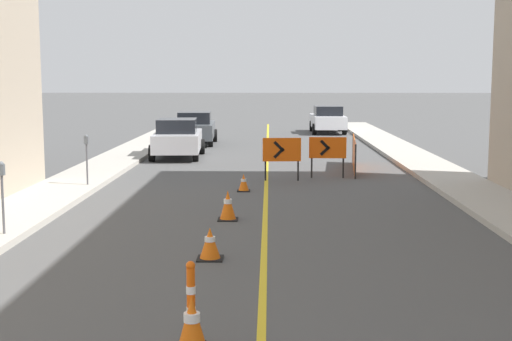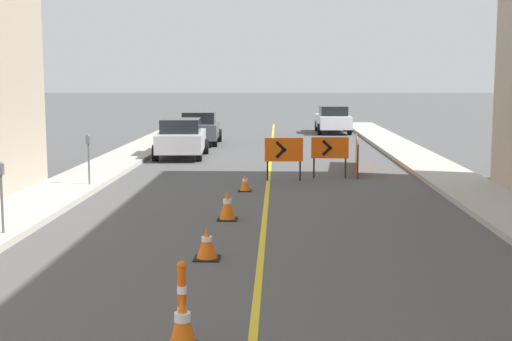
% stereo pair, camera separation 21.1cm
% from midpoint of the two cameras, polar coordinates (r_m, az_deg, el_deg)
% --- Properties ---
extents(lane_stripe, '(0.12, 49.85, 0.01)m').
position_cam_midpoint_polar(lane_stripe, '(24.82, 0.61, -0.05)').
color(lane_stripe, gold).
rests_on(lane_stripe, ground_plane).
extents(sidewalk_left, '(1.92, 49.85, 0.15)m').
position_cam_midpoint_polar(sidewalk_left, '(25.53, -12.55, 0.14)').
color(sidewalk_left, '#ADA89E').
rests_on(sidewalk_left, ground_plane).
extents(sidewalk_right, '(1.92, 49.85, 0.15)m').
position_cam_midpoint_polar(sidewalk_right, '(25.44, 13.82, 0.08)').
color(sidewalk_right, '#ADA89E').
rests_on(sidewalk_right, ground_plane).
extents(traffic_cone_second, '(0.47, 0.47, 0.70)m').
position_cam_midpoint_polar(traffic_cone_second, '(8.64, -5.86, -12.22)').
color(traffic_cone_second, black).
rests_on(traffic_cone_second, ground_plane).
extents(traffic_cone_third, '(0.47, 0.47, 0.58)m').
position_cam_midpoint_polar(traffic_cone_third, '(12.89, -4.17, -5.86)').
color(traffic_cone_third, black).
rests_on(traffic_cone_third, ground_plane).
extents(traffic_cone_fourth, '(0.46, 0.46, 0.68)m').
position_cam_midpoint_polar(traffic_cone_fourth, '(16.35, -2.64, -2.81)').
color(traffic_cone_fourth, black).
rests_on(traffic_cone_fourth, ground_plane).
extents(traffic_cone_fifth, '(0.37, 0.37, 0.50)m').
position_cam_midpoint_polar(traffic_cone_fifth, '(20.45, -1.29, -0.99)').
color(traffic_cone_fifth, black).
rests_on(traffic_cone_fifth, ground_plane).
extents(delineator_post_front, '(0.33, 0.33, 1.08)m').
position_cam_midpoint_polar(delineator_post_front, '(8.78, -5.91, -11.14)').
color(delineator_post_front, black).
rests_on(delineator_post_front, ground_plane).
extents(arrow_barricade_primary, '(1.21, 0.14, 1.36)m').
position_cam_midpoint_polar(arrow_barricade_primary, '(22.47, 1.81, 1.57)').
color(arrow_barricade_primary, '#EF560C').
rests_on(arrow_barricade_primary, ground_plane).
extents(arrow_barricade_secondary, '(1.21, 0.11, 1.33)m').
position_cam_midpoint_polar(arrow_barricade_secondary, '(23.16, 5.49, 1.71)').
color(arrow_barricade_secondary, '#EF560C').
rests_on(arrow_barricade_secondary, ground_plane).
extents(safety_mesh_fence, '(0.49, 4.48, 1.12)m').
position_cam_midpoint_polar(safety_mesh_fence, '(25.27, 7.62, 1.29)').
color(safety_mesh_fence, '#EF560C').
rests_on(safety_mesh_fence, ground_plane).
extents(parked_car_curb_near, '(2.05, 4.40, 1.59)m').
position_cam_midpoint_polar(parked_car_curb_near, '(29.14, -6.48, 2.59)').
color(parked_car_curb_near, '#B7B7BC').
rests_on(parked_car_curb_near, ground_plane).
extents(parked_car_curb_mid, '(2.00, 4.38, 1.59)m').
position_cam_midpoint_polar(parked_car_curb_mid, '(34.91, -5.06, 3.41)').
color(parked_car_curb_mid, '#474C51').
rests_on(parked_car_curb_mid, ground_plane).
extents(parked_car_curb_far, '(1.94, 4.34, 1.59)m').
position_cam_midpoint_polar(parked_car_curb_far, '(42.06, 5.61, 4.09)').
color(parked_car_curb_far, silver).
rests_on(parked_car_curb_far, ground_plane).
extents(parking_meter_near_curb, '(0.12, 0.11, 1.46)m').
position_cam_midpoint_polar(parking_meter_near_curb, '(15.01, -20.04, -0.96)').
color(parking_meter_near_curb, '#4C4C51').
rests_on(parking_meter_near_curb, sidewalk_left).
extents(parking_meter_far_curb, '(0.12, 0.11, 1.46)m').
position_cam_midpoint_polar(parking_meter_far_curb, '(21.23, -13.68, 1.64)').
color(parking_meter_far_curb, '#4C4C51').
rests_on(parking_meter_far_curb, sidewalk_left).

